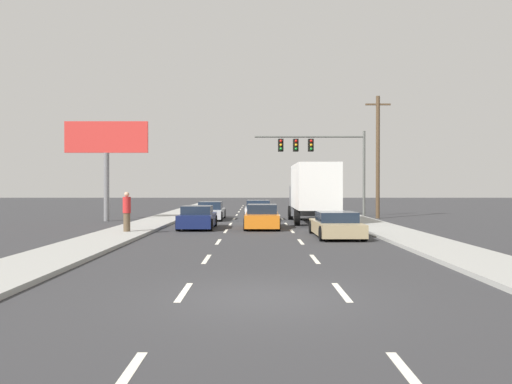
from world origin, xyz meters
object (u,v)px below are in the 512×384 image
Objects in this scene: utility_pole_mid at (378,155)px; traffic_signal_mast at (314,151)px; car_orange at (263,217)px; box_truck at (313,190)px; pedestrian_near_corner at (127,211)px; car_navy at (198,218)px; roadside_billboard at (107,147)px; car_silver at (211,211)px; car_white at (259,211)px; car_tan at (337,225)px.

traffic_signal_mast is at bearing 150.96° from utility_pole_mid.
utility_pole_mid is at bearing 45.79° from car_orange.
pedestrian_near_corner is (-9.72, -7.52, -0.97)m from box_truck.
roadside_billboard reaches higher than car_navy.
traffic_signal_mast is at bearing 56.26° from car_navy.
car_navy is 0.51× the size of box_truck.
utility_pole_mid reaches higher than roadside_billboard.
roadside_billboard is 3.49× the size of pedestrian_near_corner.
traffic_signal_mast is (7.58, 11.34, 4.48)m from car_navy.
car_orange is (3.45, -7.28, 0.03)m from car_silver.
car_silver is at bearing 115.37° from car_orange.
car_silver is 8.06m from car_orange.
roadside_billboard is at bearing 138.10° from car_navy.
car_navy is 1.02× the size of car_white.
box_truck is 0.99× the size of traffic_signal_mast.
pedestrian_near_corner is at bearing -125.80° from traffic_signal_mast.
car_navy is at bearing -114.23° from car_white.
pedestrian_near_corner reaches higher than car_white.
car_silver is 11.31m from pedestrian_near_corner.
pedestrian_near_corner is at bearing -105.66° from car_silver.
roadside_billboard is (-6.71, 6.02, 4.31)m from car_navy.
car_navy is 3.51m from car_orange.
car_tan is at bearing -73.84° from car_white.
car_white is 9.59m from utility_pole_mid.
box_truck is 7.79m from traffic_signal_mast.
car_tan is at bearing -34.28° from car_navy.
utility_pole_mid reaches higher than car_navy.
car_tan is at bearing -89.55° from box_truck.
car_silver reaches higher than car_navy.
car_navy is 4.50m from pedestrian_near_corner.
car_white is at bearing 7.62° from roadside_billboard.
car_white is 7.10m from car_orange.
pedestrian_near_corner is at bearing -68.31° from roadside_billboard.
car_white is 2.20× the size of pedestrian_near_corner.
roadside_billboard reaches higher than pedestrian_near_corner.
car_orange is 2.42× the size of pedestrian_near_corner.
car_tan is at bearing -56.13° from car_orange.
car_navy is at bearing -41.90° from roadside_billboard.
car_tan is 16.62m from traffic_signal_mast.
car_orange is 12.48m from roadside_billboard.
box_truck reaches higher than pedestrian_near_corner.
box_truck is 1.27× the size of roadside_billboard.
box_truck is at bearing 50.70° from car_orange.
pedestrian_near_corner is (-3.05, -10.87, 0.52)m from car_silver.
car_silver is 8.17m from roadside_billboard.
utility_pole_mid is at bearing 10.28° from car_white.
traffic_signal_mast is (0.85, 7.14, 2.99)m from box_truck.
traffic_signal_mast reaches higher than car_silver.
car_navy is 8.07m from box_truck.
car_tan is 0.53× the size of utility_pole_mid.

